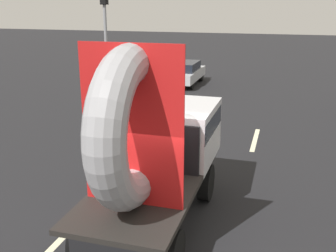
{
  "coord_description": "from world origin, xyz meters",
  "views": [
    {
      "loc": [
        2.63,
        -6.96,
        4.69
      ],
      "look_at": [
        0.13,
        1.48,
        1.96
      ],
      "focal_mm": 42.51,
      "sensor_mm": 36.0,
      "label": 1
    }
  ],
  "objects": [
    {
      "name": "ground_plane",
      "position": [
        0.0,
        0.0,
        0.0
      ],
      "size": [
        120.0,
        120.0,
        0.0
      ],
      "primitive_type": "plane",
      "color": "black"
    },
    {
      "name": "flatbed_truck",
      "position": [
        0.13,
        0.64,
        1.89
      ],
      "size": [
        2.02,
        5.22,
        4.07
      ],
      "color": "black",
      "rests_on": "ground_plane"
    },
    {
      "name": "distant_sedan",
      "position": [
        -3.21,
        16.08,
        0.73
      ],
      "size": [
        1.78,
        4.16,
        1.36
      ],
      "color": "black",
      "rests_on": "ground_plane"
    },
    {
      "name": "traffic_light",
      "position": [
        -6.18,
        11.74,
        3.62
      ],
      "size": [
        0.42,
        0.36,
        5.53
      ],
      "color": "gray",
      "rests_on": "ground_plane"
    },
    {
      "name": "lane_dash_left_near",
      "position": [
        -1.54,
        -1.03,
        0.0
      ],
      "size": [
        0.16,
        2.46,
        0.01
      ],
      "primitive_type": "cube",
      "rotation": [
        0.0,
        0.0,
        1.57
      ],
      "color": "beige",
      "rests_on": "ground_plane"
    },
    {
      "name": "lane_dash_left_far",
      "position": [
        -1.54,
        6.01,
        0.0
      ],
      "size": [
        0.16,
        2.42,
        0.01
      ],
      "primitive_type": "cube",
      "rotation": [
        0.0,
        0.0,
        1.57
      ],
      "color": "beige",
      "rests_on": "ground_plane"
    },
    {
      "name": "lane_dash_right_far",
      "position": [
        1.8,
        6.87,
        0.0
      ],
      "size": [
        0.16,
        2.57,
        0.01
      ],
      "primitive_type": "cube",
      "rotation": [
        0.0,
        0.0,
        1.57
      ],
      "color": "beige",
      "rests_on": "ground_plane"
    }
  ]
}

